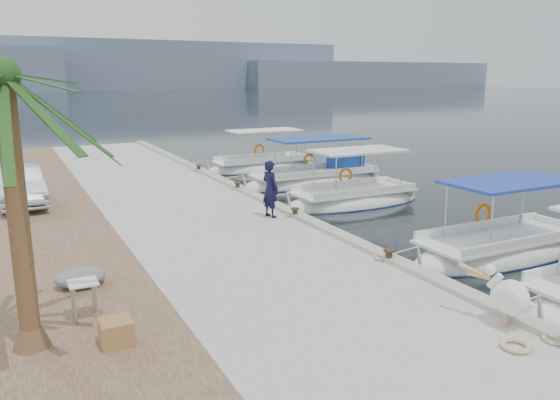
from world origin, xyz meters
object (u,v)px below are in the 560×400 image
object	(u,v)px
fishing_caique_d	(317,180)
fisherman	(270,189)
fishing_caique_e	(262,168)
pelican	(508,296)
date_palm	(3,78)
fishing_caique_b	(501,252)
fishing_caique_c	(353,201)
parked_car	(20,185)

from	to	relation	value
fishing_caique_d	fisherman	world-z (taller)	fisherman
fisherman	fishing_caique_e	bearing A→B (deg)	-37.73
fishing_caique_d	pelican	xyz separation A→B (m)	(-5.17, -15.75, 0.89)
fishing_caique_e	date_palm	bearing A→B (deg)	-125.69
fishing_caique_e	fishing_caique_b	bearing A→B (deg)	-90.22
fishing_caique_c	fishing_caique_e	size ratio (longest dim) A/B	0.95
fishing_caique_e	parked_car	world-z (taller)	fishing_caique_e
fishing_caique_e	pelican	distance (m)	21.05
fishing_caique_b	fishing_caique_d	distance (m)	11.82
fishing_caique_e	fishing_caique_c	bearing A→B (deg)	-90.99
parked_car	fishing_caique_e	bearing A→B (deg)	21.38
fishing_caique_b	date_palm	distance (m)	13.43
date_palm	pelican	bearing A→B (deg)	-21.18
fishing_caique_c	parked_car	xyz separation A→B (m)	(-12.11, 3.73, 1.08)
fishing_caique_e	parked_car	bearing A→B (deg)	-156.04
fishing_caique_e	parked_car	distance (m)	13.47
fishing_caique_d	fisherman	distance (m)	8.60
fishing_caique_d	fishing_caique_e	bearing A→B (deg)	98.42
fisherman	fishing_caique_d	bearing A→B (deg)	-55.34
fishing_caique_c	pelican	size ratio (longest dim) A/B	4.31
fishing_caique_b	pelican	xyz separation A→B (m)	(-4.40, -3.96, 0.96)
fisherman	date_palm	size ratio (longest dim) A/B	0.34
fishing_caique_b	fishing_caique_d	size ratio (longest dim) A/B	0.83
fishing_caique_e	pelican	size ratio (longest dim) A/B	4.54
fisherman	pelican	bearing A→B (deg)	168.47
fishing_caique_c	date_palm	bearing A→B (deg)	-146.29
date_palm	parked_car	world-z (taller)	date_palm
fishing_caique_e	fisherman	distance (m)	12.30
fishing_caique_d	pelican	world-z (taller)	fishing_caique_d
pelican	fishing_caique_c	bearing A→B (deg)	69.28
fishing_caique_b	fishing_caique_e	xyz separation A→B (m)	(0.06, 16.60, 0.00)
fishing_caique_c	pelican	xyz separation A→B (m)	(-4.30, -11.37, 0.96)
fishing_caique_c	pelican	bearing A→B (deg)	-110.72
parked_car	fishing_caique_c	bearing A→B (deg)	-19.70
fishing_caique_b	fishing_caique_d	bearing A→B (deg)	86.24
fishing_caique_b	fishing_caique_d	world-z (taller)	same
date_palm	parked_car	size ratio (longest dim) A/B	1.28
fishing_caique_b	parked_car	size ratio (longest dim) A/B	1.48
fishing_caique_b	date_palm	size ratio (longest dim) A/B	1.15
fishing_caique_b	fishing_caique_e	size ratio (longest dim) A/B	0.98
fishing_caique_d	fisherman	size ratio (longest dim) A/B	4.05
fishing_caique_e	pelican	bearing A→B (deg)	-102.24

